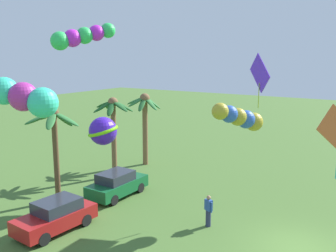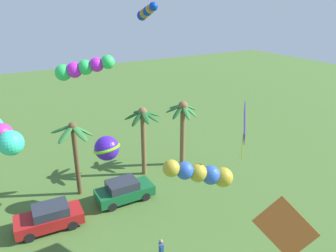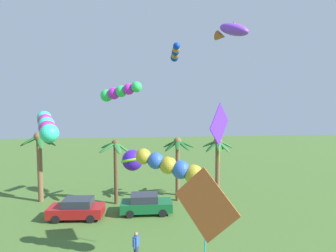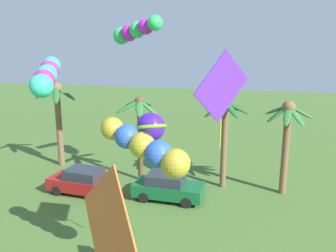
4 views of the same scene
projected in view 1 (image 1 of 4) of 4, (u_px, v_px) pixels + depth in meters
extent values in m
plane|color=#476B2D|center=(298.00, 249.00, 16.38)|extent=(120.00, 120.00, 0.00)
cylinder|color=brown|center=(56.00, 158.00, 21.28)|extent=(0.32, 0.32, 5.13)
ellipsoid|color=#2D7033|center=(63.00, 119.00, 21.43)|extent=(1.44, 0.47, 1.17)
ellipsoid|color=#2D7033|center=(47.00, 116.00, 21.35)|extent=(0.73, 1.68, 0.79)
ellipsoid|color=#2D7033|center=(39.00, 118.00, 20.56)|extent=(1.59, 1.32, 0.79)
ellipsoid|color=#2D7033|center=(51.00, 121.00, 20.12)|extent=(1.54, 1.34, 0.89)
ellipsoid|color=#2D7033|center=(66.00, 119.00, 20.67)|extent=(0.95, 1.65, 0.91)
sphere|color=brown|center=(54.00, 113.00, 20.80)|extent=(0.60, 0.60, 0.60)
cylinder|color=brown|center=(145.00, 132.00, 28.58)|extent=(0.40, 0.40, 5.13)
ellipsoid|color=#2D7033|center=(149.00, 101.00, 28.73)|extent=(1.45, 0.55, 0.85)
ellipsoid|color=#2D7033|center=(143.00, 102.00, 28.71)|extent=(1.12, 1.26, 1.10)
ellipsoid|color=#2D7033|center=(136.00, 101.00, 28.28)|extent=(0.92, 1.51, 0.75)
ellipsoid|color=#2D7033|center=(137.00, 102.00, 27.81)|extent=(1.48, 1.03, 0.81)
ellipsoid|color=#2D7033|center=(142.00, 104.00, 27.62)|extent=(1.36, 0.76, 1.08)
ellipsoid|color=#2D7033|center=(151.00, 104.00, 27.78)|extent=(0.60, 1.37, 1.04)
ellipsoid|color=#2D7033|center=(153.00, 103.00, 28.26)|extent=(1.17, 1.25, 1.08)
sphere|color=brown|center=(145.00, 98.00, 28.11)|extent=(0.76, 0.76, 0.76)
cylinder|color=brown|center=(114.00, 140.00, 25.73)|extent=(0.36, 0.36, 5.19)
ellipsoid|color=#1E5623|center=(120.00, 105.00, 25.84)|extent=(1.50, 0.53, 0.81)
ellipsoid|color=#1E5623|center=(110.00, 105.00, 25.90)|extent=(1.12, 1.46, 0.86)
ellipsoid|color=#1E5623|center=(105.00, 104.00, 25.63)|extent=(0.50, 1.52, 0.72)
ellipsoid|color=#1E5623|center=(103.00, 107.00, 24.99)|extent=(1.46, 1.10, 0.87)
ellipsoid|color=#1E5623|center=(111.00, 108.00, 24.68)|extent=(1.42, 1.02, 1.00)
ellipsoid|color=#1E5623|center=(120.00, 106.00, 24.83)|extent=(0.64, 1.53, 0.76)
ellipsoid|color=#1E5623|center=(123.00, 106.00, 25.37)|extent=(1.23, 1.38, 0.90)
sphere|color=brown|center=(113.00, 102.00, 25.24)|extent=(0.68, 0.68, 0.68)
cube|color=#A51919|center=(55.00, 219.00, 17.96)|extent=(4.01, 1.96, 0.70)
cube|color=#282D38|center=(57.00, 205.00, 17.96)|extent=(2.12, 1.63, 0.56)
cylinder|color=black|center=(44.00, 239.00, 16.60)|extent=(0.61, 0.22, 0.60)
cylinder|color=black|center=(24.00, 229.00, 17.52)|extent=(0.61, 0.22, 0.60)
cylinder|color=black|center=(86.00, 220.00, 18.51)|extent=(0.61, 0.22, 0.60)
cylinder|color=black|center=(66.00, 212.00, 19.42)|extent=(0.61, 0.22, 0.60)
cube|color=#145B2D|center=(117.00, 186.00, 22.42)|extent=(3.93, 1.77, 0.70)
cube|color=#282D38|center=(116.00, 177.00, 22.18)|extent=(2.05, 1.53, 0.56)
cylinder|color=black|center=(121.00, 183.00, 23.89)|extent=(0.60, 0.19, 0.60)
cylinder|color=black|center=(140.00, 188.00, 23.04)|extent=(0.60, 0.19, 0.60)
cylinder|color=black|center=(94.00, 194.00, 21.92)|extent=(0.60, 0.19, 0.60)
cylinder|color=black|center=(114.00, 200.00, 21.06)|extent=(0.60, 0.19, 0.60)
cylinder|color=#2D3351|center=(208.00, 218.00, 18.46)|extent=(0.26, 0.26, 0.84)
cube|color=#2D519E|center=(209.00, 205.00, 18.33)|extent=(0.37, 0.44, 0.54)
sphere|color=#A37556|center=(209.00, 198.00, 18.26)|extent=(0.21, 0.21, 0.21)
cylinder|color=#2D519E|center=(206.00, 204.00, 18.53)|extent=(0.09, 0.09, 0.52)
cylinder|color=#2D519E|center=(211.00, 207.00, 18.15)|extent=(0.09, 0.09, 0.52)
cube|color=#5E28E4|center=(260.00, 73.00, 20.21)|extent=(1.43, 1.64, 2.14)
cylinder|color=#A4BE2A|center=(259.00, 95.00, 20.44)|extent=(0.05, 0.05, 1.39)
sphere|color=#2CCB57|center=(60.00, 41.00, 18.94)|extent=(0.95, 0.95, 0.95)
sphere|color=#CC24D7|center=(72.00, 38.00, 19.23)|extent=(0.91, 0.91, 0.91)
sphere|color=#2CCB57|center=(85.00, 36.00, 19.52)|extent=(0.87, 0.87, 0.87)
sphere|color=#CC24D7|center=(96.00, 33.00, 19.80)|extent=(0.84, 0.84, 0.84)
sphere|color=#2CCB57|center=(108.00, 30.00, 20.09)|extent=(0.80, 0.80, 0.80)
sphere|color=gold|center=(254.00, 122.00, 19.42)|extent=(0.96, 0.96, 0.96)
sphere|color=blue|center=(246.00, 119.00, 18.98)|extent=(0.93, 0.93, 0.93)
sphere|color=gold|center=(238.00, 117.00, 18.54)|extent=(0.89, 0.89, 0.89)
sphere|color=blue|center=(229.00, 114.00, 18.10)|extent=(0.85, 0.85, 0.85)
sphere|color=gold|center=(220.00, 111.00, 17.65)|extent=(0.81, 0.81, 0.81)
sphere|color=#411BBB|center=(103.00, 131.00, 20.97)|extent=(1.58, 1.58, 1.58)
torus|color=#7BE313|center=(103.00, 131.00, 20.97)|extent=(2.39, 2.38, 0.65)
sphere|color=#33D5A9|center=(43.00, 103.00, 15.10)|extent=(1.24, 1.24, 1.24)
sphere|color=#B12B91|center=(23.00, 97.00, 15.21)|extent=(1.19, 1.19, 1.19)
sphere|color=#33D5A9|center=(4.00, 91.00, 15.31)|extent=(1.14, 1.14, 1.14)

